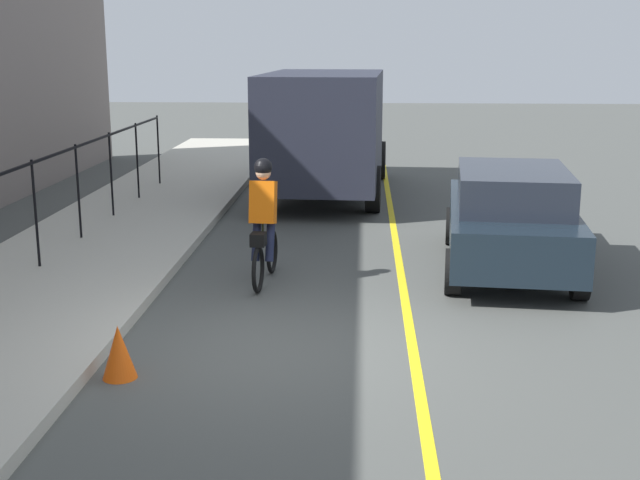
% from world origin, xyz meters
% --- Properties ---
extents(ground_plane, '(80.00, 80.00, 0.00)m').
position_xyz_m(ground_plane, '(0.00, 0.00, 0.00)').
color(ground_plane, '#474A47').
extents(lane_line_centre, '(36.00, 0.12, 0.01)m').
position_xyz_m(lane_line_centre, '(0.00, -1.60, 0.00)').
color(lane_line_centre, yellow).
rests_on(lane_line_centre, ground).
extents(cyclist_lead, '(1.71, 0.39, 1.83)m').
position_xyz_m(cyclist_lead, '(2.65, 0.40, 0.91)').
color(cyclist_lead, black).
rests_on(cyclist_lead, ground).
extents(patrol_sedan, '(4.56, 2.27, 1.58)m').
position_xyz_m(patrol_sedan, '(3.62, -3.26, 0.82)').
color(patrol_sedan, black).
rests_on(patrol_sedan, ground).
extents(box_truck_background, '(6.81, 2.79, 2.78)m').
position_xyz_m(box_truck_background, '(9.89, -0.19, 1.55)').
color(box_truck_background, '#242634').
rests_on(box_truck_background, ground).
extents(traffic_cone_near, '(0.36, 0.36, 0.57)m').
position_xyz_m(traffic_cone_near, '(-0.91, 1.49, 0.29)').
color(traffic_cone_near, '#F9560E').
rests_on(traffic_cone_near, ground).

